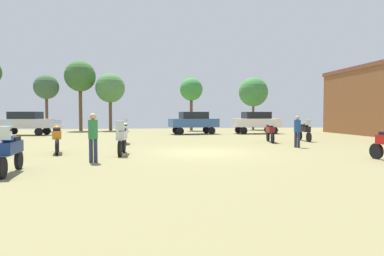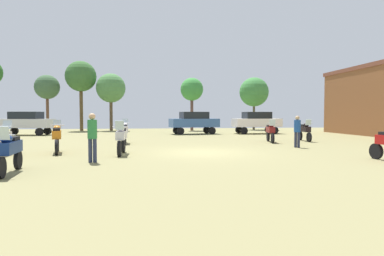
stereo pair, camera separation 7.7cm
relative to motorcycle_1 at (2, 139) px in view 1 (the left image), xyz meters
The scene contains 18 objects.
ground_plane 8.68m from the motorcycle_1, ahead, with size 44.00×52.00×0.02m.
motorcycle_1 is the anchor object (origin of this frame).
motorcycle_3 2.16m from the motorcycle_1, 23.98° to the left, with size 0.76×2.19×1.51m.
motorcycle_4 7.05m from the motorcycle_1, 48.32° to the left, with size 0.62×2.21×1.51m.
motorcycle_6 4.93m from the motorcycle_1, ahead, with size 0.62×2.14×1.50m.
motorcycle_7 14.65m from the motorcycle_1, 20.20° to the left, with size 0.71×2.16×1.45m.
motorcycle_8 4.75m from the motorcycle_1, 64.53° to the right, with size 0.62×2.20×1.44m.
motorcycle_9 17.29m from the motorcycle_1, 19.08° to the left, with size 0.62×2.14×1.46m.
car_1 17.47m from the motorcycle_1, 54.53° to the left, with size 4.54×2.50×2.00m.
car_2 21.34m from the motorcycle_1, 41.60° to the left, with size 4.39×2.03×2.00m.
car_3 15.28m from the motorcycle_1, 106.35° to the left, with size 4.52×2.41×2.00m.
person_1 4.70m from the motorcycle_1, 29.38° to the right, with size 0.39×0.39×1.81m.
person_2 14.07m from the motorcycle_1, ahead, with size 0.48×0.48×1.69m.
tree_1 28.72m from the motorcycle_1, 50.16° to the left, with size 3.38×3.38×6.08m.
tree_2 22.07m from the motorcycle_1, 84.79° to the left, with size 3.17×3.17×6.23m.
tree_3 22.40m from the motorcycle_1, 93.16° to the left, with size 3.29×3.29×7.54m.
tree_5 22.07m from the motorcycle_1, 102.07° to the left, with size 2.54×2.54×5.93m.
tree_6 23.67m from the motorcycle_1, 62.53° to the left, with size 2.51×2.51×5.79m.
Camera 1 is at (-2.54, -14.65, 1.78)m, focal length 30.04 mm.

